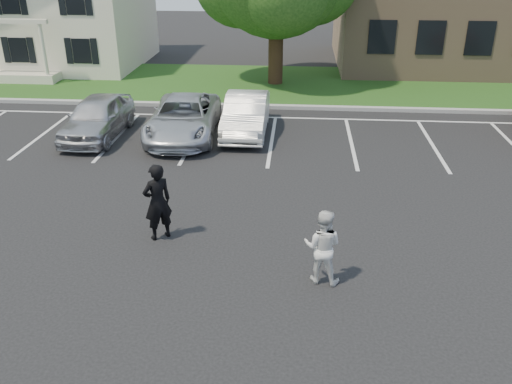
# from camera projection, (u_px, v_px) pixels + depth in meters

# --- Properties ---
(ground_plane) EXTENTS (90.00, 90.00, 0.00)m
(ground_plane) POSITION_uv_depth(u_px,v_px,m) (252.00, 262.00, 12.03)
(ground_plane) COLOR black
(ground_plane) RESTS_ON ground
(curb) EXTENTS (40.00, 0.30, 0.15)m
(curb) POSITION_uv_depth(u_px,v_px,m) (277.00, 107.00, 22.83)
(curb) COLOR #969691
(curb) RESTS_ON ground
(grass_strip) EXTENTS (44.00, 8.00, 0.08)m
(grass_strip) POSITION_uv_depth(u_px,v_px,m) (281.00, 84.00, 26.45)
(grass_strip) COLOR #244719
(grass_strip) RESTS_ON ground
(stall_lines) EXTENTS (34.00, 5.36, 0.01)m
(stall_lines) POSITION_uv_depth(u_px,v_px,m) (311.00, 133.00, 20.00)
(stall_lines) COLOR silver
(stall_lines) RESTS_ON ground
(man_black_suit) EXTENTS (0.82, 0.78, 1.89)m
(man_black_suit) POSITION_uv_depth(u_px,v_px,m) (158.00, 202.00, 12.62)
(man_black_suit) COLOR black
(man_black_suit) RESTS_ON ground
(man_white_shirt) EXTENTS (0.91, 0.77, 1.63)m
(man_white_shirt) POSITION_uv_depth(u_px,v_px,m) (322.00, 247.00, 11.05)
(man_white_shirt) COLOR silver
(man_white_shirt) RESTS_ON ground
(car_silver_west) EXTENTS (1.80, 4.32, 1.46)m
(car_silver_west) POSITION_uv_depth(u_px,v_px,m) (97.00, 117.00, 19.33)
(car_silver_west) COLOR #B7B7BC
(car_silver_west) RESTS_ON ground
(car_silver_minivan) EXTENTS (2.55, 5.13, 1.40)m
(car_silver_minivan) POSITION_uv_depth(u_px,v_px,m) (183.00, 118.00, 19.36)
(car_silver_minivan) COLOR silver
(car_silver_minivan) RESTS_ON ground
(car_white_sedan) EXTENTS (1.51, 4.30, 1.41)m
(car_white_sedan) POSITION_uv_depth(u_px,v_px,m) (246.00, 114.00, 19.69)
(car_white_sedan) COLOR silver
(car_white_sedan) RESTS_ON ground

